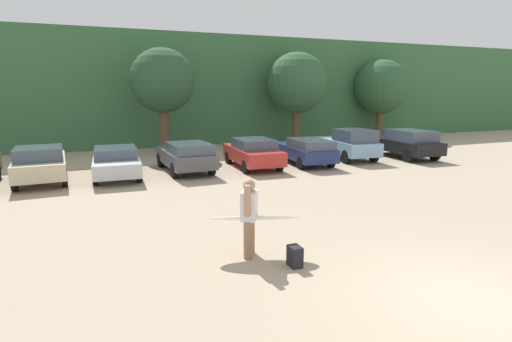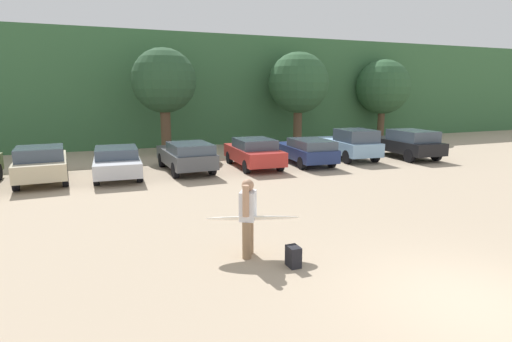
{
  "view_description": "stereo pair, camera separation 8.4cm",
  "coord_description": "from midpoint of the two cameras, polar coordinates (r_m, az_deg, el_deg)",
  "views": [
    {
      "loc": [
        -6.09,
        -4.76,
        3.69
      ],
      "look_at": [
        -0.96,
        7.74,
        1.05
      ],
      "focal_mm": 28.89,
      "sensor_mm": 36.0,
      "label": 1
    },
    {
      "loc": [
        -6.02,
        -4.79,
        3.69
      ],
      "look_at": [
        -0.96,
        7.74,
        1.05
      ],
      "focal_mm": 28.89,
      "sensor_mm": 36.0,
      "label": 2
    }
  ],
  "objects": [
    {
      "name": "person_adult",
      "position": [
        9.22,
        -0.87,
        -5.86
      ],
      "size": [
        0.53,
        0.69,
        1.78
      ],
      "rotation": [
        0.0,
        0.0,
        2.59
      ],
      "color": "#8C6B4C",
      "rests_on": "ground_plane"
    },
    {
      "name": "tree_right",
      "position": [
        33.65,
        17.24,
        11.03
      ],
      "size": [
        4.12,
        4.12,
        6.04
      ],
      "color": "brown",
      "rests_on": "ground_plane"
    },
    {
      "name": "backpack_dropped",
      "position": [
        8.97,
        5.47,
        -11.7
      ],
      "size": [
        0.24,
        0.34,
        0.45
      ],
      "color": "black",
      "rests_on": "ground_plane"
    },
    {
      "name": "ground_plane",
      "position": [
        8.55,
        27.77,
        -15.86
      ],
      "size": [
        120.0,
        120.0,
        0.0
      ],
      "primitive_type": "plane",
      "color": "tan"
    },
    {
      "name": "parked_car_sky_blue",
      "position": [
        22.93,
        13.02,
        3.69
      ],
      "size": [
        2.17,
        4.33,
        1.69
      ],
      "rotation": [
        0.0,
        0.0,
        1.48
      ],
      "color": "#84ADD1",
      "rests_on": "ground_plane"
    },
    {
      "name": "parked_car_navy",
      "position": [
        21.03,
        7.12,
        2.87
      ],
      "size": [
        2.07,
        4.39,
        1.33
      ],
      "rotation": [
        0.0,
        0.0,
        1.5
      ],
      "color": "navy",
      "rests_on": "ground_plane"
    },
    {
      "name": "tree_far_left",
      "position": [
        24.78,
        -12.54,
        12.02
      ],
      "size": [
        3.7,
        3.7,
        6.12
      ],
      "color": "brown",
      "rests_on": "ground_plane"
    },
    {
      "name": "parked_car_dark_gray",
      "position": [
        19.2,
        -9.48,
        2.16
      ],
      "size": [
        1.99,
        4.45,
        1.41
      ],
      "rotation": [
        0.0,
        0.0,
        1.61
      ],
      "color": "#4C4F54",
      "rests_on": "ground_plane"
    },
    {
      "name": "parked_car_silver",
      "position": [
        18.8,
        -18.59,
        1.32
      ],
      "size": [
        2.04,
        4.6,
        1.31
      ],
      "rotation": [
        0.0,
        0.0,
        1.53
      ],
      "color": "silver",
      "rests_on": "ground_plane"
    },
    {
      "name": "parked_car_black",
      "position": [
        24.37,
        20.31,
        3.66
      ],
      "size": [
        2.17,
        4.55,
        1.58
      ],
      "rotation": [
        0.0,
        0.0,
        1.51
      ],
      "color": "black",
      "rests_on": "ground_plane"
    },
    {
      "name": "parked_car_champagne",
      "position": [
        18.91,
        -27.5,
        0.97
      ],
      "size": [
        2.1,
        4.29,
        1.49
      ],
      "rotation": [
        0.0,
        0.0,
        1.62
      ],
      "color": "beige",
      "rests_on": "ground_plane"
    },
    {
      "name": "tree_ridge_back",
      "position": [
        28.61,
        5.97,
        11.99
      ],
      "size": [
        4.08,
        4.08,
        6.26
      ],
      "color": "brown",
      "rests_on": "ground_plane"
    },
    {
      "name": "hillside_ridge",
      "position": [
        33.92,
        -11.89,
        10.89
      ],
      "size": [
        108.0,
        12.0,
        7.45
      ],
      "primitive_type": "cube",
      "color": "#38663D",
      "rests_on": "ground_plane"
    },
    {
      "name": "parked_car_red",
      "position": [
        20.03,
        -0.21,
        2.62
      ],
      "size": [
        2.0,
        4.36,
        1.42
      ],
      "rotation": [
        0.0,
        0.0,
        1.53
      ],
      "color": "#B72D28",
      "rests_on": "ground_plane"
    },
    {
      "name": "surfboard_white",
      "position": [
        9.32,
        -0.21,
        -6.52
      ],
      "size": [
        2.19,
        1.23,
        0.3
      ],
      "rotation": [
        0.0,
        0.0,
        2.81
      ],
      "color": "white"
    }
  ]
}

